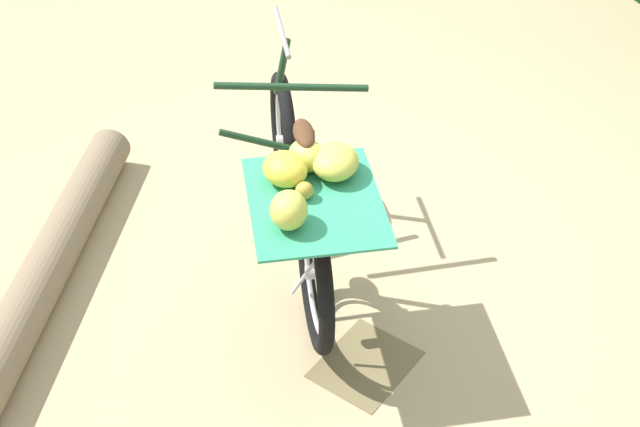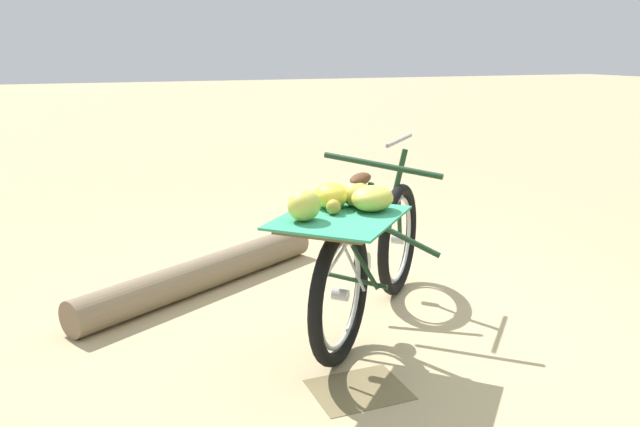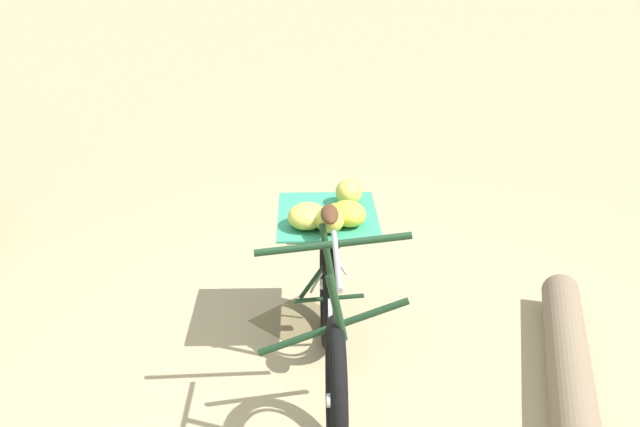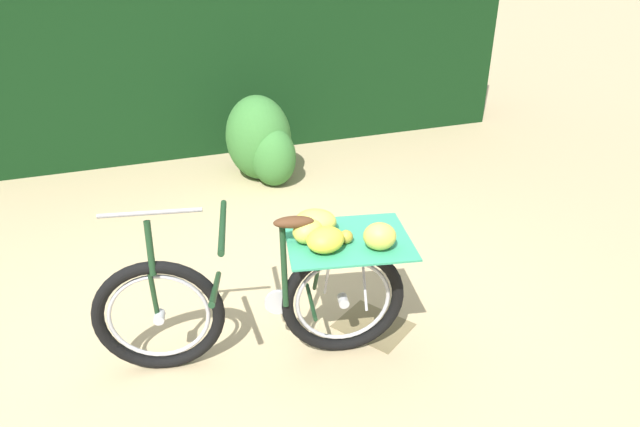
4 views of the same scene
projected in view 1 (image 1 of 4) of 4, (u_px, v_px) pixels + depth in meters
ground_plane at (364, 252)px, 4.53m from camera, size 60.00×60.00×0.00m
bicycle at (300, 194)px, 4.12m from camera, size 1.46×1.48×1.03m
fallen_log at (53, 257)px, 4.34m from camera, size 1.81×1.18×0.22m
leaf_litter_patch at (365, 364)px, 3.93m from camera, size 0.44×0.36×0.01m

